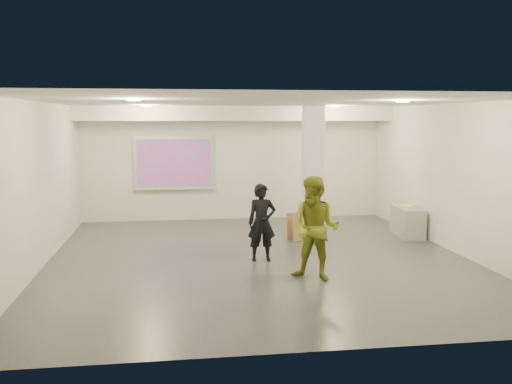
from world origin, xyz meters
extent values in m
cube|color=#34363B|center=(0.00, 0.00, 0.00)|extent=(8.00, 9.00, 0.01)
cube|color=white|center=(0.00, 0.00, 3.00)|extent=(8.00, 9.00, 0.01)
cube|color=silver|center=(0.00, 4.50, 1.50)|extent=(8.00, 0.01, 3.00)
cube|color=silver|center=(0.00, -4.50, 1.50)|extent=(8.00, 0.01, 3.00)
cube|color=silver|center=(-4.00, 0.00, 1.50)|extent=(0.01, 9.00, 3.00)
cube|color=silver|center=(4.00, 0.00, 1.50)|extent=(0.01, 9.00, 3.00)
cube|color=white|center=(0.00, 3.95, 2.82)|extent=(8.00, 1.10, 0.36)
cylinder|color=#FFE287|center=(-2.20, 2.50, 2.98)|extent=(0.22, 0.22, 0.02)
cylinder|color=#FFE287|center=(2.20, 2.50, 2.98)|extent=(0.22, 0.22, 0.02)
cylinder|color=#FFE287|center=(-2.20, -1.50, 2.98)|extent=(0.22, 0.22, 0.02)
cylinder|color=#FFE287|center=(2.20, -1.50, 2.98)|extent=(0.22, 0.22, 0.02)
cylinder|color=white|center=(1.50, 1.80, 1.50)|extent=(0.52, 0.52, 3.00)
cube|color=silver|center=(-1.60, 4.46, 1.55)|extent=(2.10, 0.06, 1.40)
cube|color=blue|center=(-1.60, 4.42, 1.55)|extent=(1.90, 0.01, 1.20)
cube|color=silver|center=(-1.60, 4.40, 0.85)|extent=(2.10, 0.08, 0.04)
cube|color=#939597|center=(3.72, 1.65, 0.34)|extent=(0.56, 1.18, 0.67)
cube|color=silver|center=(3.77, 1.88, 0.68)|extent=(0.26, 0.32, 0.02)
cube|color=#E6F328|center=(3.66, 1.61, 0.68)|extent=(0.21, 0.27, 0.03)
cube|color=#A0764B|center=(1.16, 1.74, 0.29)|extent=(0.54, 0.16, 0.58)
cube|color=#A0764B|center=(1.23, 1.50, 0.29)|extent=(0.55, 0.28, 0.58)
imported|color=black|center=(0.03, -0.16, 0.74)|extent=(0.54, 0.36, 1.47)
imported|color=olive|center=(0.72, -1.56, 0.87)|extent=(1.07, 1.01, 1.74)
camera|label=1|loc=(-1.61, -10.67, 2.69)|focal=40.00mm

